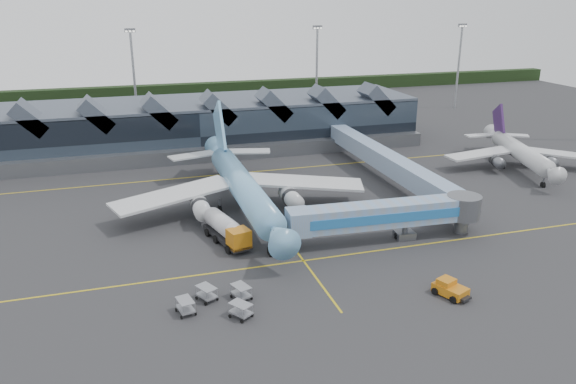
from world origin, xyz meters
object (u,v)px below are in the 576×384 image
object	(u,v)px
pushback_tug	(450,289)
main_airliner	(241,184)
fuel_truck	(225,228)
regional_jet	(518,151)
jet_bridge	(397,214)

from	to	relation	value
pushback_tug	main_airliner	bearing A→B (deg)	94.32
fuel_truck	pushback_tug	distance (m)	28.14
regional_jet	jet_bridge	size ratio (longest dim) A/B	1.12
main_airliner	fuel_truck	size ratio (longest dim) A/B	4.26
regional_jet	fuel_truck	world-z (taller)	regional_jet
main_airliner	regional_jet	size ratio (longest dim) A/B	1.48
jet_bridge	pushback_tug	bearing A→B (deg)	-92.04
fuel_truck	jet_bridge	bearing A→B (deg)	-29.50
jet_bridge	pushback_tug	size ratio (longest dim) A/B	6.18
jet_bridge	fuel_truck	bearing A→B (deg)	168.22
main_airliner	regional_jet	bearing A→B (deg)	6.72
main_airliner	regional_jet	distance (m)	52.45
fuel_truck	regional_jet	bearing A→B (deg)	1.64
jet_bridge	fuel_truck	xyz separation A→B (m)	(-20.98, 5.55, -1.56)
jet_bridge	pushback_tug	xyz separation A→B (m)	(-1.29, -14.52, -2.68)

